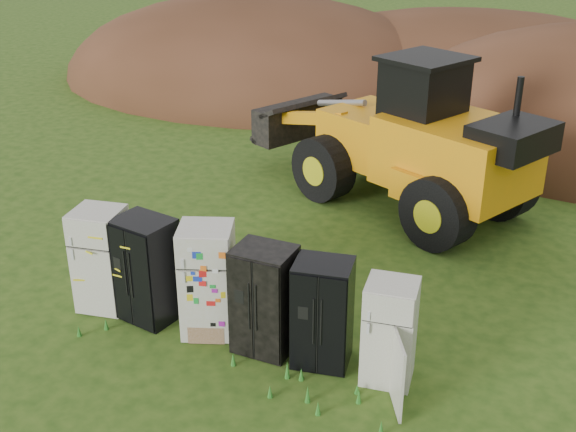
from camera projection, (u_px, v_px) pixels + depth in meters
name	position (u px, v px, depth m)	size (l,w,h in m)	color
ground	(238.00, 339.00, 11.37)	(120.00, 120.00, 0.00)	#264712
fridge_leftmost	(102.00, 259.00, 11.93)	(0.78, 0.75, 1.76)	silver
fridge_black_side	(146.00, 269.00, 11.61)	(0.92, 0.72, 1.76)	black
fridge_sticker	(208.00, 280.00, 11.22)	(0.82, 0.75, 1.83)	silver
fridge_dark_mid	(264.00, 300.00, 10.81)	(0.87, 0.71, 1.71)	black
fridge_black_right	(322.00, 313.00, 10.52)	(0.83, 0.69, 1.66)	black
fridge_open_door	(390.00, 332.00, 10.15)	(0.71, 0.66, 1.57)	silver
wheel_loader	(390.00, 127.00, 15.79)	(6.99, 2.83, 3.38)	orange
dirt_mound_left	(258.00, 81.00, 26.38)	(14.94, 11.20, 6.13)	#412514
dirt_mound_back	(474.00, 87.00, 25.59)	(15.91, 10.61, 5.30)	#412514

